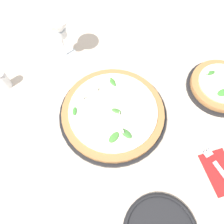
{
  "coord_description": "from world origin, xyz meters",
  "views": [
    {
      "loc": [
        -0.27,
        0.13,
        0.62
      ],
      "look_at": [
        -0.0,
        0.0,
        0.03
      ],
      "focal_mm": 35.0,
      "sensor_mm": 36.0,
      "label": 1
    }
  ],
  "objects_px": {
    "pizza_personal_side": "(220,86)",
    "fork": "(220,169)",
    "wine_glass": "(59,29)",
    "pizza_arugula_main": "(112,114)",
    "shaker_pepper": "(4,80)"
  },
  "relations": [
    {
      "from": "wine_glass",
      "to": "fork",
      "type": "height_order",
      "value": "wine_glass"
    },
    {
      "from": "pizza_personal_side",
      "to": "fork",
      "type": "xyz_separation_m",
      "value": [
        -0.22,
        0.17,
        -0.01
      ]
    },
    {
      "from": "pizza_arugula_main",
      "to": "fork",
      "type": "height_order",
      "value": "pizza_arugula_main"
    },
    {
      "from": "pizza_arugula_main",
      "to": "wine_glass",
      "type": "xyz_separation_m",
      "value": [
        0.3,
        0.04,
        0.1
      ]
    },
    {
      "from": "wine_glass",
      "to": "shaker_pepper",
      "type": "height_order",
      "value": "wine_glass"
    },
    {
      "from": "pizza_arugula_main",
      "to": "fork",
      "type": "xyz_separation_m",
      "value": [
        -0.28,
        -0.2,
        -0.01
      ]
    },
    {
      "from": "wine_glass",
      "to": "shaker_pepper",
      "type": "relative_size",
      "value": 2.47
    },
    {
      "from": "pizza_personal_side",
      "to": "wine_glass",
      "type": "height_order",
      "value": "wine_glass"
    },
    {
      "from": "pizza_arugula_main",
      "to": "wine_glass",
      "type": "relative_size",
      "value": 2.02
    },
    {
      "from": "pizza_personal_side",
      "to": "shaker_pepper",
      "type": "distance_m",
      "value": 0.71
    },
    {
      "from": "pizza_arugula_main",
      "to": "fork",
      "type": "distance_m",
      "value": 0.34
    },
    {
      "from": "pizza_personal_side",
      "to": "wine_glass",
      "type": "distance_m",
      "value": 0.56
    },
    {
      "from": "pizza_personal_side",
      "to": "wine_glass",
      "type": "xyz_separation_m",
      "value": [
        0.36,
        0.41,
        0.1
      ]
    },
    {
      "from": "pizza_personal_side",
      "to": "fork",
      "type": "relative_size",
      "value": 1.16
    },
    {
      "from": "wine_glass",
      "to": "fork",
      "type": "distance_m",
      "value": 0.63
    }
  ]
}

